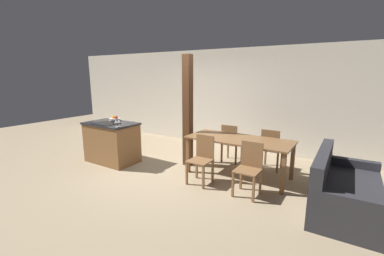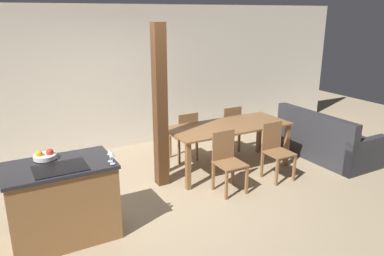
# 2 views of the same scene
# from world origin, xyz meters

# --- Properties ---
(ground_plane) EXTENTS (16.00, 16.00, 0.00)m
(ground_plane) POSITION_xyz_m (0.00, 0.00, 0.00)
(ground_plane) COLOR #9E896B
(wall_back) EXTENTS (11.20, 0.08, 2.70)m
(wall_back) POSITION_xyz_m (0.00, 2.49, 1.35)
(wall_back) COLOR silver
(wall_back) RESTS_ON ground_plane
(kitchen_island) EXTENTS (1.21, 0.75, 0.94)m
(kitchen_island) POSITION_xyz_m (-1.34, -0.22, 0.47)
(kitchen_island) COLOR olive
(kitchen_island) RESTS_ON ground_plane
(fruit_bowl) EXTENTS (0.26, 0.26, 0.12)m
(fruit_bowl) POSITION_xyz_m (-1.45, -0.00, 0.98)
(fruit_bowl) COLOR silver
(fruit_bowl) RESTS_ON kitchen_island
(wine_glass_near) EXTENTS (0.06, 0.06, 0.15)m
(wine_glass_near) POSITION_xyz_m (-0.81, -0.52, 1.05)
(wine_glass_near) COLOR silver
(wine_glass_near) RESTS_ON kitchen_island
(wine_glass_middle) EXTENTS (0.06, 0.06, 0.15)m
(wine_glass_middle) POSITION_xyz_m (-0.81, -0.45, 1.05)
(wine_glass_middle) COLOR silver
(wine_glass_middle) RESTS_ON kitchen_island
(dining_table) EXTENTS (2.05, 0.88, 0.77)m
(dining_table) POSITION_xyz_m (1.48, 0.55, 0.68)
(dining_table) COLOR brown
(dining_table) RESTS_ON ground_plane
(dining_chair_near_left) EXTENTS (0.40, 0.40, 0.90)m
(dining_chair_near_left) POSITION_xyz_m (1.02, -0.12, 0.47)
(dining_chair_near_left) COLOR brown
(dining_chair_near_left) RESTS_ON ground_plane
(dining_chair_near_right) EXTENTS (0.40, 0.40, 0.90)m
(dining_chair_near_right) POSITION_xyz_m (1.94, -0.12, 0.47)
(dining_chair_near_right) COLOR brown
(dining_chair_near_right) RESTS_ON ground_plane
(dining_chair_far_left) EXTENTS (0.40, 0.40, 0.90)m
(dining_chair_far_left) POSITION_xyz_m (1.02, 1.22, 0.47)
(dining_chair_far_left) COLOR brown
(dining_chair_far_left) RESTS_ON ground_plane
(dining_chair_far_right) EXTENTS (0.40, 0.40, 0.90)m
(dining_chair_far_right) POSITION_xyz_m (1.94, 1.22, 0.47)
(dining_chair_far_right) COLOR brown
(dining_chair_far_right) RESTS_ON ground_plane
(couch) EXTENTS (0.89, 1.75, 0.88)m
(couch) POSITION_xyz_m (3.34, 0.12, 0.29)
(couch) COLOR #2D2D33
(couch) RESTS_ON ground_plane
(timber_post) EXTENTS (0.17, 0.17, 2.43)m
(timber_post) POSITION_xyz_m (0.26, 0.56, 1.22)
(timber_post) COLOR #4C2D19
(timber_post) RESTS_ON ground_plane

